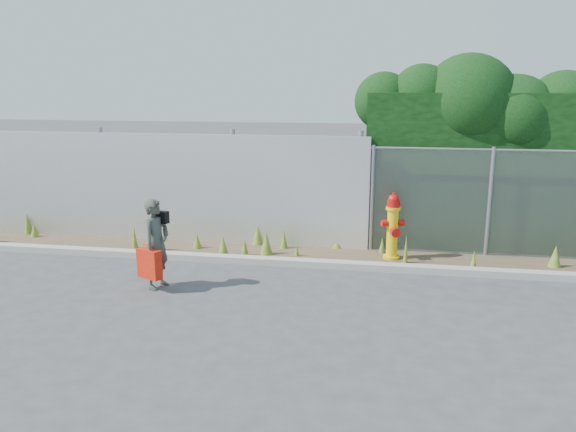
# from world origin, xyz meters

# --- Properties ---
(ground) EXTENTS (80.00, 80.00, 0.00)m
(ground) POSITION_xyz_m (0.00, 0.00, 0.00)
(ground) COLOR #3E3E41
(ground) RESTS_ON ground
(curb) EXTENTS (16.00, 0.22, 0.12)m
(curb) POSITION_xyz_m (0.00, 1.80, 0.06)
(curb) COLOR #9B968C
(curb) RESTS_ON ground
(weed_strip) EXTENTS (16.00, 1.30, 0.55)m
(weed_strip) POSITION_xyz_m (0.19, 2.49, 0.12)
(weed_strip) COLOR #4C3B2B
(weed_strip) RESTS_ON ground
(corrugated_fence) EXTENTS (8.50, 0.21, 2.30)m
(corrugated_fence) POSITION_xyz_m (-3.25, 3.01, 1.10)
(corrugated_fence) COLOR silver
(corrugated_fence) RESTS_ON ground
(chainlink_fence) EXTENTS (6.50, 0.07, 2.05)m
(chainlink_fence) POSITION_xyz_m (4.25, 3.00, 1.03)
(chainlink_fence) COLOR gray
(chainlink_fence) RESTS_ON ground
(hedge) EXTENTS (7.58, 1.86, 3.75)m
(hedge) POSITION_xyz_m (4.36, 3.96, 2.00)
(hedge) COLOR black
(hedge) RESTS_ON ground
(fire_hydrant) EXTENTS (0.42, 0.38, 1.26)m
(fire_hydrant) POSITION_xyz_m (1.45, 2.48, 0.61)
(fire_hydrant) COLOR yellow
(fire_hydrant) RESTS_ON ground
(woman) EXTENTS (0.46, 0.59, 1.43)m
(woman) POSITION_xyz_m (-2.22, 0.37, 0.72)
(woman) COLOR #106852
(woman) RESTS_ON ground
(red_tote_bag) EXTENTS (0.41, 0.15, 0.54)m
(red_tote_bag) POSITION_xyz_m (-2.28, 0.20, 0.44)
(red_tote_bag) COLOR red
(black_shoulder_bag) EXTENTS (0.26, 0.11, 0.19)m
(black_shoulder_bag) POSITION_xyz_m (-2.18, 0.49, 1.12)
(black_shoulder_bag) COLOR black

